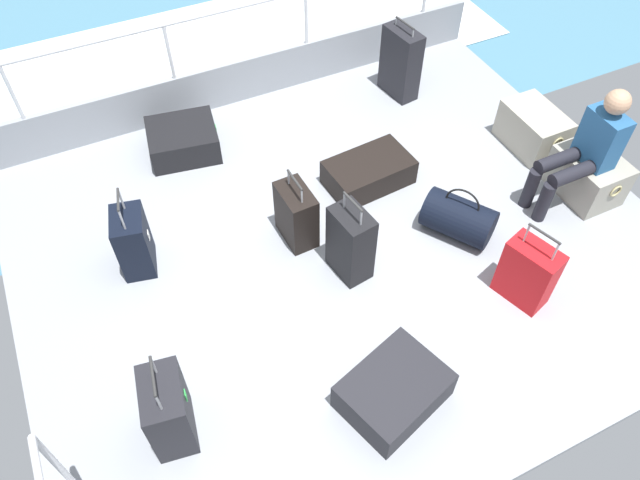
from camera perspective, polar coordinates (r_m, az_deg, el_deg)
The scene contains 17 objects.
ground_plane at distance 5.09m, azimuth 2.06°, elevation -0.34°, with size 4.40×5.20×0.06m, color gray.
gunwale_port at distance 6.40m, azimuth -7.06°, elevation 14.77°, with size 0.06×5.20×0.45m, color gray.
railing_port at distance 6.10m, azimuth -7.58°, elevation 19.03°, with size 0.04×4.20×1.02m.
sea_wake at distance 7.86m, azimuth -10.58°, elevation 16.68°, with size 12.00×12.00×0.01m.
cargo_crate_0 at distance 6.12m, azimuth 19.36°, elevation 9.80°, with size 0.65×0.40×0.39m.
cargo_crate_1 at distance 5.80m, azimuth 23.83°, elevation 5.59°, with size 0.62×0.43×0.39m.
passenger_seated at distance 5.45m, azimuth 23.69°, elevation 7.88°, with size 0.34×0.66×1.09m.
suitcase_0 at distance 4.77m, azimuth 18.90°, elevation -2.96°, with size 0.44×0.33×0.73m.
suitcase_1 at distance 5.47m, azimuth 4.59°, elevation 6.36°, with size 0.51×0.78×0.25m.
suitcase_2 at distance 4.91m, azimuth -17.09°, elevation -0.18°, with size 0.39×0.31×0.76m.
suitcase_3 at distance 4.64m, azimuth 2.88°, elevation -0.31°, with size 0.37×0.27×0.79m.
suitcase_4 at distance 4.06m, azimuth -14.06°, elevation -15.28°, with size 0.44×0.32×0.76m.
suitcase_5 at distance 5.89m, azimuth -12.72°, elevation 9.13°, with size 0.65×0.71×0.27m.
suitcase_6 at distance 4.21m, azimuth 6.93°, elevation -13.87°, with size 0.70×0.80×0.26m.
suitcase_7 at distance 6.40m, azimuth 7.57°, elevation 16.17°, with size 0.45×0.26×0.80m.
suitcase_8 at distance 4.91m, azimuth -2.23°, elevation 2.36°, with size 0.39×0.24×0.66m.
duffel_bag at distance 5.13m, azimuth 12.89°, elevation 2.04°, with size 0.66×0.59×0.49m.
Camera 1 is at (2.84, -1.57, 3.89)m, focal length 34.09 mm.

